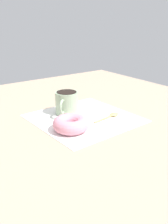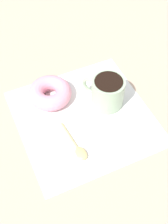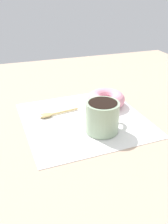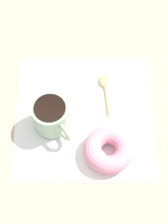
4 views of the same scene
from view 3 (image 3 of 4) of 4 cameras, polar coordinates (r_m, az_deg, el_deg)
name	(u,v)px [view 3 (image 3 of 4)]	position (r cm, az deg, el deg)	size (l,w,h in cm)	color
ground_plane	(94,121)	(67.92, 2.19, -2.13)	(120.00, 120.00, 2.00)	tan
napkin	(84,119)	(66.56, 0.00, -1.64)	(31.39, 31.39, 0.30)	white
coffee_cup	(103,116)	(59.61, 4.30, -0.94)	(8.76, 9.70, 7.65)	#9EB793
donut	(106,99)	(73.17, 5.08, 2.95)	(10.87, 10.87, 3.95)	pink
spoon	(51,114)	(68.48, -7.67, -0.48)	(3.04, 11.41, 0.90)	#D8B772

